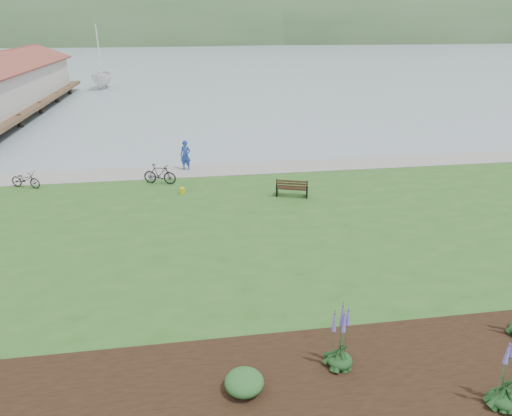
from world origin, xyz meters
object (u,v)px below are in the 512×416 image
(park_bench, at_px, (292,188))
(sailboat, at_px, (103,89))
(bicycle_a, at_px, (25,179))
(person, at_px, (185,153))

(park_bench, height_order, sailboat, sailboat)
(park_bench, bearing_deg, bicycle_a, -175.65)
(person, bearing_deg, sailboat, 128.18)
(park_bench, relative_size, person, 0.81)
(park_bench, relative_size, sailboat, 0.07)
(bicycle_a, relative_size, sailboat, 0.07)
(park_bench, bearing_deg, person, 153.47)
(park_bench, height_order, person, person)
(bicycle_a, bearing_deg, park_bench, -81.32)
(park_bench, distance_m, sailboat, 44.27)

